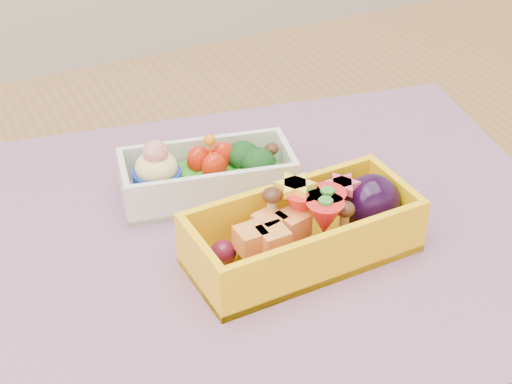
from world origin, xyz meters
name	(u,v)px	position (x,y,z in m)	size (l,w,h in m)	color
table	(301,333)	(0.00, 0.00, 0.65)	(1.20, 0.80, 0.75)	brown
placemat	(250,235)	(-0.04, 0.03, 0.75)	(0.54, 0.42, 0.00)	#A06E8B
bento_white	(206,175)	(-0.05, 0.10, 0.77)	(0.16, 0.09, 0.06)	silver
bento_yellow	(307,229)	(-0.01, -0.01, 0.78)	(0.19, 0.09, 0.06)	yellow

